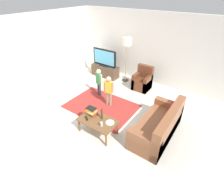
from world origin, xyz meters
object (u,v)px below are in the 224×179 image
object	(u,v)px
floor_lamp	(127,44)
tv	(105,58)
armchair	(143,81)
couch	(160,127)
child_center	(109,88)
soda_can	(101,124)
book_stack	(91,111)
tv_remote	(87,118)
plate	(110,123)
bottle	(102,114)
tv_stand	(105,71)
coffee_table	(98,122)
child_near_tv	(99,80)

from	to	relation	value
floor_lamp	tv	bearing A→B (deg)	-169.57
armchair	floor_lamp	bearing A→B (deg)	167.73
couch	floor_lamp	xyz separation A→B (m)	(-2.37, 2.19, 1.25)
child_center	soda_can	distance (m)	1.53
child_center	book_stack	world-z (taller)	child_center
couch	tv_remote	xyz separation A→B (m)	(-1.66, -0.96, 0.14)
plate	bottle	bearing A→B (deg)	175.77
tv_stand	coffee_table	world-z (taller)	tv_stand
armchair	floor_lamp	size ratio (longest dim) A/B	0.51
tv_stand	plate	distance (m)	3.58
floor_lamp	child_center	world-z (taller)	floor_lamp
tv	plate	size ratio (longest dim) A/B	5.00
child_near_tv	bottle	bearing A→B (deg)	-48.96
couch	plate	world-z (taller)	couch
plate	coffee_table	bearing A→B (deg)	-162.66
floor_lamp	armchair	bearing A→B (deg)	-12.27
child_near_tv	soda_can	xyz separation A→B (m)	(1.39, -1.64, -0.13)
floor_lamp	child_center	xyz separation A→B (m)	(0.47, -1.82, -0.92)
tv	child_center	bearing A→B (deg)	-49.47
floor_lamp	child_center	distance (m)	2.09
floor_lamp	child_near_tv	world-z (taller)	floor_lamp
armchair	child_near_tv	distance (m)	1.72
child_center	tv_remote	size ratio (longest dim) A/B	6.10
floor_lamp	coffee_table	distance (m)	3.40
book_stack	coffee_table	bearing A→B (deg)	-18.51
tv	bottle	bearing A→B (deg)	-54.08
couch	plate	size ratio (longest dim) A/B	8.18
bottle	soda_can	bearing A→B (deg)	-54.69
floor_lamp	bottle	xyz separation A→B (m)	(1.04, -2.91, -0.98)
couch	child_center	distance (m)	1.97
child_near_tv	book_stack	bearing A→B (deg)	-58.62
tv_stand	child_center	bearing A→B (deg)	-49.82
armchair	child_center	xyz separation A→B (m)	(-0.41, -1.63, 0.33)
book_stack	tv	bearing A→B (deg)	120.59
couch	book_stack	xyz separation A→B (m)	(-1.68, -0.73, 0.23)
armchair	child_near_tv	size ratio (longest dim) A/B	0.89
floor_lamp	book_stack	bearing A→B (deg)	-76.76
book_stack	bottle	size ratio (longest dim) A/B	0.91
tv_stand	coffee_table	bearing A→B (deg)	-56.12
child_center	coffee_table	world-z (taller)	child_center
armchair	floor_lamp	distance (m)	1.54
child_center	coffee_table	bearing A→B (deg)	-66.61
child_center	armchair	bearing A→B (deg)	75.87
child_center	plate	world-z (taller)	child_center
child_near_tv	bottle	xyz separation A→B (m)	(1.22, -1.40, -0.05)
floor_lamp	coffee_table	bearing A→B (deg)	-71.86
tv_stand	armchair	size ratio (longest dim) A/B	1.33
tv	armchair	distance (m)	1.90
soda_can	plate	distance (m)	0.25
floor_lamp	bottle	size ratio (longest dim) A/B	5.43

